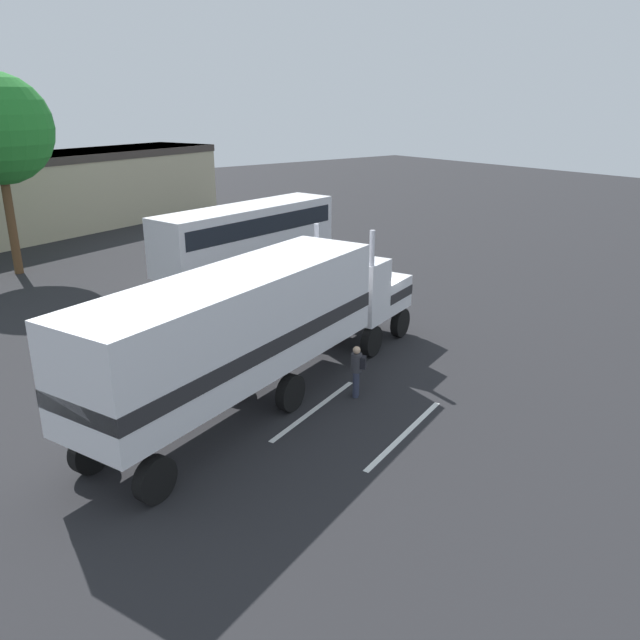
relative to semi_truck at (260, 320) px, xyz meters
The scene contains 7 objects.
ground_plane 6.45m from the semi_truck, 19.67° to the left, with size 120.00×120.00×0.00m, color #232326.
lane_stripe_near 3.05m from the semi_truck, 61.24° to the right, with size 4.40×0.16×0.01m, color silver.
lane_stripe_mid 5.21m from the semi_truck, 65.43° to the right, with size 4.40×0.16×0.01m, color silver.
semi_truck is the anchor object (origin of this frame).
person_bystander 3.28m from the semi_truck, 33.46° to the right, with size 0.45×0.47×1.63m.
parked_bus 15.47m from the semi_truck, 59.90° to the left, with size 11.29×5.06×3.40m.
building_backdrop 31.43m from the semi_truck, 82.32° to the left, with size 24.28×13.70×5.15m.
Camera 1 is at (-14.80, -16.74, 8.56)m, focal length 35.58 mm.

